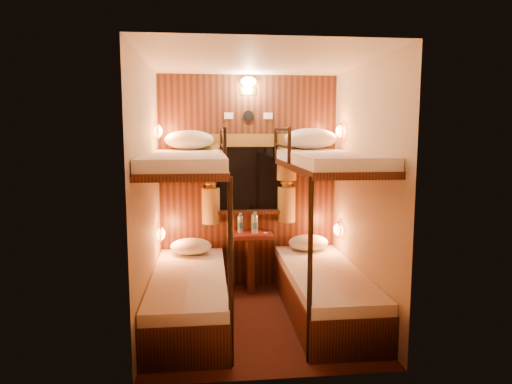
{
  "coord_description": "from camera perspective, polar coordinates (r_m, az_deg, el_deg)",
  "views": [
    {
      "loc": [
        -0.46,
        -4.11,
        1.77
      ],
      "look_at": [
        -0.01,
        0.15,
        1.21
      ],
      "focal_mm": 32.0,
      "sensor_mm": 36.0,
      "label": 1
    }
  ],
  "objects": [
    {
      "name": "wall_left",
      "position": [
        4.18,
        -13.44,
        -0.56
      ],
      "size": [
        0.0,
        2.4,
        2.4
      ],
      "primitive_type": "plane",
      "rotation": [
        1.57,
        0.0,
        1.57
      ],
      "color": "#C6B293",
      "rests_on": "floor"
    },
    {
      "name": "wall_front",
      "position": [
        3.14,
        2.43,
        -2.99
      ],
      "size": [
        2.4,
        0.0,
        2.4
      ],
      "primitive_type": "plane",
      "rotation": [
        -1.57,
        0.0,
        0.0
      ],
      "color": "#C6B293",
      "rests_on": "floor"
    },
    {
      "name": "sachet_a",
      "position": [
        5.11,
        -0.1,
        -5.13
      ],
      "size": [
        0.07,
        0.06,
        0.01
      ],
      "primitive_type": "cube",
      "rotation": [
        0.0,
        0.0,
        -0.08
      ],
      "color": "silver",
      "rests_on": "table"
    },
    {
      "name": "pillow_lower_left",
      "position": [
        5.01,
        -8.12,
        -6.75
      ],
      "size": [
        0.44,
        0.32,
        0.17
      ],
      "primitive_type": "ellipsoid",
      "color": "silver",
      "rests_on": "bunk_left"
    },
    {
      "name": "sachet_b",
      "position": [
        5.11,
        1.03,
        -5.12
      ],
      "size": [
        0.08,
        0.07,
        0.0
      ],
      "primitive_type": "cube",
      "rotation": [
        0.0,
        0.0,
        0.5
      ],
      "color": "silver",
      "rests_on": "table"
    },
    {
      "name": "bottle_right",
      "position": [
        5.04,
        -0.17,
        -4.07
      ],
      "size": [
        0.07,
        0.07,
        0.25
      ],
      "rotation": [
        0.0,
        0.0,
        0.34
      ],
      "color": "#99BFE5",
      "rests_on": "table"
    },
    {
      "name": "curtains",
      "position": [
        5.12,
        -0.89,
        1.83
      ],
      "size": [
        1.1,
        0.22,
        1.0
      ],
      "color": "olive",
      "rests_on": "back_panel"
    },
    {
      "name": "bunk_right",
      "position": [
        4.49,
        8.54,
        -8.26
      ],
      "size": [
        0.72,
        1.9,
        1.82
      ],
      "color": "black",
      "rests_on": "floor"
    },
    {
      "name": "ceiling",
      "position": [
        4.18,
        0.32,
        16.16
      ],
      "size": [
        2.1,
        2.1,
        0.0
      ],
      "primitive_type": "plane",
      "rotation": [
        3.14,
        0.0,
        0.0
      ],
      "color": "silver",
      "rests_on": "wall_back"
    },
    {
      "name": "pillow_upper_right",
      "position": [
        4.99,
        6.82,
        6.65
      ],
      "size": [
        0.57,
        0.41,
        0.23
      ],
      "primitive_type": "ellipsoid",
      "color": "silver",
      "rests_on": "bunk_right"
    },
    {
      "name": "bottle_left",
      "position": [
        5.1,
        -1.95,
        -4.07
      ],
      "size": [
        0.07,
        0.07,
        0.23
      ],
      "rotation": [
        0.0,
        0.0,
        0.12
      ],
      "color": "#99BFE5",
      "rests_on": "table"
    },
    {
      "name": "back_panel",
      "position": [
        5.19,
        -0.95,
        1.2
      ],
      "size": [
        2.0,
        0.03,
        2.4
      ],
      "primitive_type": "cube",
      "color": "black",
      "rests_on": "floor"
    },
    {
      "name": "pillow_lower_right",
      "position": [
        5.16,
        6.56,
        -6.29
      ],
      "size": [
        0.45,
        0.32,
        0.17
      ],
      "primitive_type": "ellipsoid",
      "color": "silver",
      "rests_on": "bunk_right"
    },
    {
      "name": "back_fixtures",
      "position": [
        5.15,
        -0.94,
        12.8
      ],
      "size": [
        0.54,
        0.09,
        0.48
      ],
      "color": "black",
      "rests_on": "back_panel"
    },
    {
      "name": "floor",
      "position": [
        4.5,
        0.3,
        -15.69
      ],
      "size": [
        2.1,
        2.1,
        0.0
      ],
      "primitive_type": "plane",
      "color": "#35140E",
      "rests_on": "ground"
    },
    {
      "name": "pillow_upper_left",
      "position": [
        4.9,
        -8.35,
        6.47
      ],
      "size": [
        0.52,
        0.37,
        0.2
      ],
      "primitive_type": "ellipsoid",
      "color": "silver",
      "rests_on": "bunk_left"
    },
    {
      "name": "wall_right",
      "position": [
        4.39,
        13.38,
        -0.17
      ],
      "size": [
        0.0,
        2.4,
        2.4
      ],
      "primitive_type": "plane",
      "rotation": [
        1.57,
        0.0,
        -1.57
      ],
      "color": "#C6B293",
      "rests_on": "floor"
    },
    {
      "name": "table",
      "position": [
        5.16,
        -0.75,
        -7.73
      ],
      "size": [
        0.5,
        0.34,
        0.66
      ],
      "color": "maroon",
      "rests_on": "floor"
    },
    {
      "name": "bunk_left",
      "position": [
        4.35,
        -8.41,
        -8.76
      ],
      "size": [
        0.72,
        1.9,
        1.82
      ],
      "color": "black",
      "rests_on": "floor"
    },
    {
      "name": "window",
      "position": [
        5.16,
        -0.92,
        0.95
      ],
      "size": [
        1.0,
        0.12,
        0.79
      ],
      "color": "black",
      "rests_on": "back_panel"
    },
    {
      "name": "reading_lamps",
      "position": [
        4.86,
        -0.6,
        1.23
      ],
      "size": [
        2.0,
        0.2,
        1.25
      ],
      "color": "orange",
      "rests_on": "wall_left"
    },
    {
      "name": "wall_back",
      "position": [
        5.21,
        -0.97,
        1.22
      ],
      "size": [
        2.4,
        0.0,
        2.4
      ],
      "primitive_type": "plane",
      "rotation": [
        1.57,
        0.0,
        0.0
      ],
      "color": "#C6B293",
      "rests_on": "floor"
    }
  ]
}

